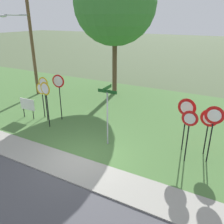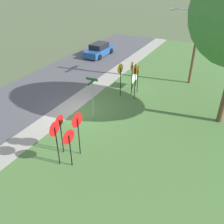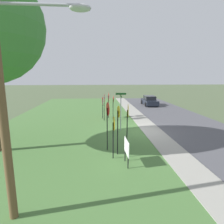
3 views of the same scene
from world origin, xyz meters
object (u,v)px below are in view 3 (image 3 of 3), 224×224
at_px(notice_board, 127,148).
at_px(yield_sign_near_left, 109,99).
at_px(stop_sign_near_right, 114,128).
at_px(yield_sign_near_right, 104,101).
at_px(stop_sign_far_center, 128,117).
at_px(yield_sign_far_right, 113,102).
at_px(stop_sign_far_left, 108,115).
at_px(yield_sign_far_left, 103,103).
at_px(stop_sign_near_left, 118,120).
at_px(street_name_post, 121,108).
at_px(utility_pole, 5,65).
at_px(parked_sedan_distant, 149,101).

bearing_deg(notice_board, yield_sign_near_left, -0.71).
distance_m(stop_sign_near_right, yield_sign_near_right, 8.48).
xyz_separation_m(stop_sign_far_center, yield_sign_far_right, (7.56, 0.20, -0.16)).
xyz_separation_m(stop_sign_far_left, yield_sign_far_right, (7.63, -0.96, -0.29)).
height_order(stop_sign_far_center, notice_board, stop_sign_far_center).
relative_size(yield_sign_far_left, notice_board, 1.74).
bearing_deg(yield_sign_near_right, yield_sign_near_left, -15.44).
height_order(stop_sign_near_right, notice_board, stop_sign_near_right).
distance_m(stop_sign_near_left, stop_sign_far_center, 0.95).
relative_size(stop_sign_near_right, yield_sign_near_left, 0.86).
xyz_separation_m(stop_sign_near_left, street_name_post, (4.60, -0.70, -0.15)).
bearing_deg(yield_sign_far_left, utility_pole, 177.62).
relative_size(yield_sign_near_right, yield_sign_far_right, 1.08).
bearing_deg(street_name_post, yield_sign_far_left, 14.25).
bearing_deg(yield_sign_far_left, yield_sign_near_right, -162.10).
xyz_separation_m(yield_sign_near_right, utility_pole, (-12.36, 3.01, 2.56)).
distance_m(stop_sign_far_left, yield_sign_near_right, 7.31).
relative_size(yield_sign_far_right, street_name_post, 0.80).
height_order(yield_sign_far_right, utility_pole, utility_pole).
distance_m(yield_sign_far_right, utility_pole, 13.55).
height_order(yield_sign_near_right, notice_board, yield_sign_near_right).
distance_m(stop_sign_near_left, stop_sign_near_right, 0.66).
bearing_deg(yield_sign_near_right, yield_sign_far_left, 14.70).
bearing_deg(yield_sign_near_right, stop_sign_near_left, -170.18).
bearing_deg(notice_board, stop_sign_near_left, 10.19).
height_order(stop_sign_far_left, yield_sign_near_left, stop_sign_far_left).
bearing_deg(stop_sign_far_center, yield_sign_near_right, 15.51).
bearing_deg(yield_sign_far_left, parked_sedan_distant, -30.16).
xyz_separation_m(stop_sign_far_left, yield_sign_far_left, (8.26, 0.06, -0.43)).
relative_size(yield_sign_near_left, yield_sign_near_right, 1.01).
bearing_deg(stop_sign_far_left, utility_pole, 140.22).
height_order(stop_sign_far_left, yield_sign_near_right, stop_sign_far_left).
bearing_deg(yield_sign_near_left, notice_board, -179.61).
relative_size(stop_sign_far_center, yield_sign_near_right, 1.03).
bearing_deg(yield_sign_far_left, yield_sign_far_right, -112.13).
distance_m(stop_sign_far_left, street_name_post, 4.15).
bearing_deg(yield_sign_near_left, yield_sign_far_left, 108.90).
bearing_deg(utility_pole, yield_sign_far_right, -17.04).
bearing_deg(stop_sign_far_center, yield_sign_far_right, 8.55).
distance_m(yield_sign_far_right, notice_board, 9.59).
bearing_deg(stop_sign_near_right, notice_board, -143.72).
distance_m(stop_sign_near_right, stop_sign_far_center, 1.56).
bearing_deg(stop_sign_near_right, yield_sign_far_right, -4.92).
bearing_deg(utility_pole, yield_sign_far_left, -12.18).
height_order(yield_sign_near_left, notice_board, yield_sign_near_left).
bearing_deg(notice_board, stop_sign_far_center, -12.13).
relative_size(stop_sign_far_left, yield_sign_near_left, 1.08).
bearing_deg(stop_sign_near_left, stop_sign_far_center, -46.90).
relative_size(yield_sign_near_left, parked_sedan_distant, 0.60).
bearing_deg(yield_sign_near_left, stop_sign_far_center, -176.90).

